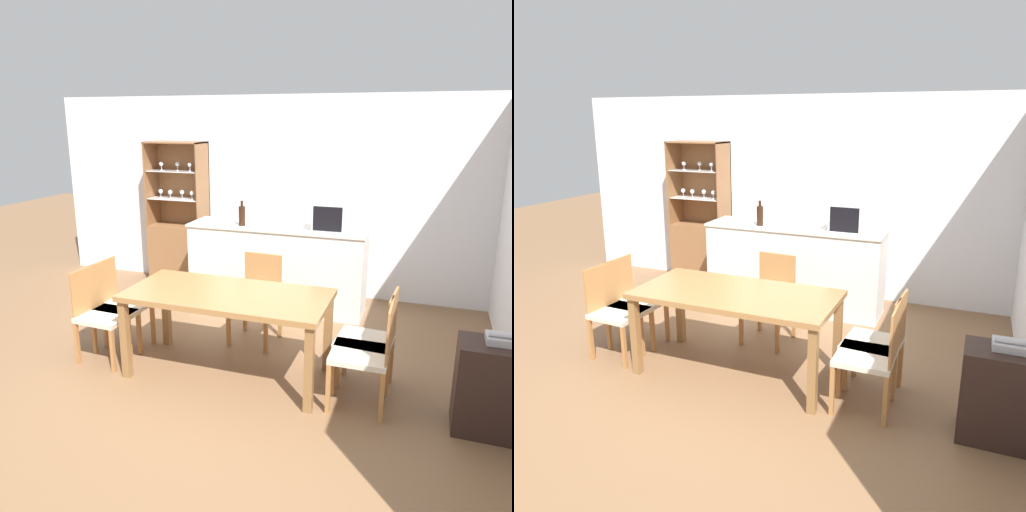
# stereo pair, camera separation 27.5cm
# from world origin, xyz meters

# --- Properties ---
(ground_plane) EXTENTS (18.00, 18.00, 0.00)m
(ground_plane) POSITION_xyz_m (0.00, 0.00, 0.00)
(ground_plane) COLOR brown
(wall_back) EXTENTS (6.80, 0.06, 2.55)m
(wall_back) POSITION_xyz_m (0.00, 2.63, 1.27)
(wall_back) COLOR silver
(wall_back) RESTS_ON ground_plane
(kitchen_counter) EXTENTS (2.16, 0.57, 1.02)m
(kitchen_counter) POSITION_xyz_m (0.07, 1.93, 0.51)
(kitchen_counter) COLOR silver
(kitchen_counter) RESTS_ON ground_plane
(display_cabinet) EXTENTS (0.79, 0.40, 1.96)m
(display_cabinet) POSITION_xyz_m (-1.50, 2.41, 0.57)
(display_cabinet) COLOR brown
(display_cabinet) RESTS_ON ground_plane
(dining_table) EXTENTS (1.79, 0.86, 0.78)m
(dining_table) POSITION_xyz_m (0.16, 0.17, 0.69)
(dining_table) COLOR olive
(dining_table) RESTS_ON ground_plane
(dining_chair_side_right_far) EXTENTS (0.48, 0.48, 0.90)m
(dining_chair_side_right_far) POSITION_xyz_m (1.40, 0.30, 0.46)
(dining_chair_side_right_far) COLOR beige
(dining_chair_side_right_far) RESTS_ON ground_plane
(dining_chair_head_far) EXTENTS (0.48, 0.48, 0.90)m
(dining_chair_head_far) POSITION_xyz_m (0.16, 0.94, 0.46)
(dining_chair_head_far) COLOR beige
(dining_chair_head_far) RESTS_ON ground_plane
(dining_chair_side_left_near) EXTENTS (0.47, 0.47, 0.90)m
(dining_chair_side_left_near) POSITION_xyz_m (-1.08, 0.05, 0.46)
(dining_chair_side_left_near) COLOR beige
(dining_chair_side_left_near) RESTS_ON ground_plane
(dining_chair_side_right_near) EXTENTS (0.45, 0.45, 0.90)m
(dining_chair_side_right_near) POSITION_xyz_m (1.40, 0.04, 0.46)
(dining_chair_side_right_near) COLOR beige
(dining_chair_side_right_near) RESTS_ON ground_plane
(dining_chair_side_left_far) EXTENTS (0.47, 0.47, 0.90)m
(dining_chair_side_left_far) POSITION_xyz_m (-1.08, 0.30, 0.46)
(dining_chair_side_left_far) COLOR beige
(dining_chair_side_left_far) RESTS_ON ground_plane
(microwave) EXTENTS (0.51, 0.40, 0.32)m
(microwave) POSITION_xyz_m (0.78, 1.96, 1.18)
(microwave) COLOR silver
(microwave) RESTS_ON kitchen_counter
(wine_bottle) EXTENTS (0.08, 0.08, 0.30)m
(wine_bottle) POSITION_xyz_m (-0.33, 1.81, 1.14)
(wine_bottle) COLOR black
(wine_bottle) RESTS_ON kitchen_counter
(side_cabinet) EXTENTS (0.49, 0.36, 0.70)m
(side_cabinet) POSITION_xyz_m (2.31, 0.00, 0.35)
(side_cabinet) COLOR black
(side_cabinet) RESTS_ON ground_plane
(telephone) EXTENTS (0.22, 0.18, 0.09)m
(telephone) POSITION_xyz_m (2.35, 0.03, 0.73)
(telephone) COLOR #B7B7BC
(telephone) RESTS_ON side_cabinet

